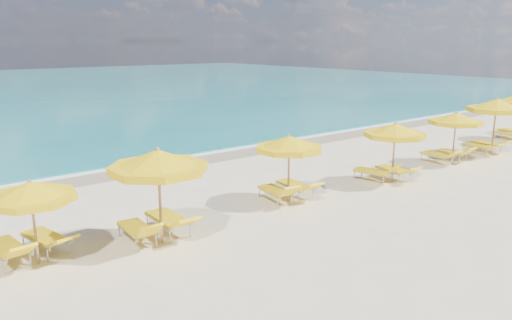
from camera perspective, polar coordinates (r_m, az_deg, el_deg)
ground_plane at (r=16.12m, az=3.34°, el=-5.12°), size 120.00×120.00×0.00m
wet_sand_band at (r=21.96m, az=-9.65°, el=-0.25°), size 120.00×2.60×0.01m
foam_line at (r=22.65m, az=-10.63°, el=0.12°), size 120.00×1.20×0.03m
whitecap_far at (r=40.10m, az=-11.25°, el=5.83°), size 18.00×0.30×0.05m
umbrella_2 at (r=12.48m, az=-24.35°, el=-3.38°), size 2.47×2.47×2.08m
umbrella_3 at (r=12.71m, az=-11.12°, el=-0.20°), size 3.26×3.26×2.56m
umbrella_4 at (r=16.01m, az=3.80°, el=1.82°), size 2.84×2.84×2.24m
umbrella_5 at (r=18.81m, az=15.61°, el=3.23°), size 2.50×2.50×2.29m
umbrella_6 at (r=22.78m, az=21.89°, el=4.38°), size 2.65×2.65×2.25m
umbrella_7 at (r=25.40m, az=25.78°, el=5.59°), size 3.24×3.24×2.63m
lounger_2_left at (r=13.31m, az=-26.43°, el=-9.61°), size 0.83×1.94×0.80m
lounger_2_right at (r=13.60m, az=-22.81°, el=-8.80°), size 0.97×1.98×0.71m
lounger_3_left at (r=13.49m, az=-13.36°, el=-8.25°), size 0.71×1.82×0.82m
lounger_3_right at (r=13.92m, az=-9.91°, el=-7.29°), size 0.73×2.09×0.81m
lounger_4_left at (r=16.35m, az=2.28°, el=-4.03°), size 0.87×1.83×0.80m
lounger_4_right at (r=16.94m, az=4.56°, el=-3.41°), size 0.81×1.97×0.75m
lounger_5_left at (r=19.21m, az=13.25°, el=-1.73°), size 0.92×1.80×0.83m
lounger_5_right at (r=19.69m, az=15.49°, el=-1.50°), size 0.86×1.91×0.71m
lounger_6_left at (r=22.85m, az=20.01°, el=0.20°), size 0.77×1.81×0.74m
lounger_6_right at (r=23.69m, az=21.50°, el=0.50°), size 0.66×1.71×0.73m
lounger_7_left at (r=25.51m, az=24.08°, el=1.14°), size 0.63×1.81×0.65m
lounger_7_right at (r=26.35m, az=24.94°, el=1.42°), size 0.68×1.82×0.69m
lounger_8_left at (r=29.72m, az=26.84°, el=2.45°), size 0.74×1.80×0.65m
lounger_8_right at (r=30.48m, az=27.24°, el=2.69°), size 0.95×1.88×0.85m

